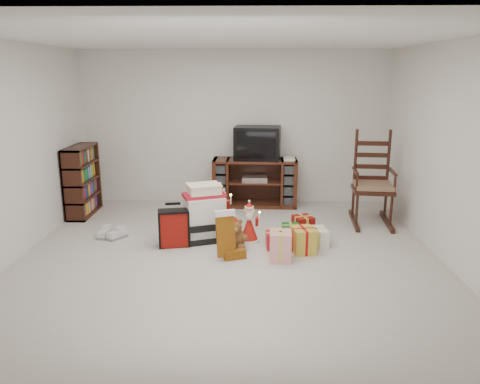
% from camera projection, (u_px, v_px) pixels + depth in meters
% --- Properties ---
extents(room, '(5.01, 5.01, 2.51)m').
position_uv_depth(room, '(229.00, 154.00, 5.30)').
color(room, beige).
rests_on(room, ground).
extents(tv_stand, '(1.37, 0.52, 0.78)m').
position_uv_depth(tv_stand, '(255.00, 182.00, 7.67)').
color(tv_stand, '#4B1F15').
rests_on(tv_stand, floor).
extents(bookshelf, '(0.29, 0.87, 1.06)m').
position_uv_depth(bookshelf, '(82.00, 182.00, 7.17)').
color(bookshelf, '#35140E').
rests_on(bookshelf, floor).
extents(rocking_chair, '(0.64, 0.97, 1.40)m').
position_uv_depth(rocking_chair, '(371.00, 190.00, 6.80)').
color(rocking_chair, '#35140E').
rests_on(rocking_chair, floor).
extents(gift_pile, '(0.69, 0.60, 0.74)m').
position_uv_depth(gift_pile, '(204.00, 216.00, 6.10)').
color(gift_pile, black).
rests_on(gift_pile, floor).
extents(red_suitcase, '(0.39, 0.26, 0.55)m').
position_uv_depth(red_suitcase, '(174.00, 228.00, 5.89)').
color(red_suitcase, maroon).
rests_on(red_suitcase, floor).
extents(stocking, '(0.30, 0.21, 0.60)m').
position_uv_depth(stocking, '(226.00, 235.00, 5.47)').
color(stocking, '#0B650E').
rests_on(stocking, floor).
extents(teddy_bear, '(0.25, 0.22, 0.37)m').
position_uv_depth(teddy_bear, '(235.00, 236.00, 5.84)').
color(teddy_bear, brown).
rests_on(teddy_bear, floor).
extents(santa_figurine, '(0.27, 0.25, 0.55)m').
position_uv_depth(santa_figurine, '(249.00, 226.00, 6.05)').
color(santa_figurine, '#AB1A12').
rests_on(santa_figurine, floor).
extents(mrs_claus_figurine, '(0.31, 0.29, 0.63)m').
position_uv_depth(mrs_claus_figurine, '(220.00, 210.00, 6.64)').
color(mrs_claus_figurine, '#AB1A12').
rests_on(mrs_claus_figurine, floor).
extents(sneaker_pair, '(0.39, 0.30, 0.10)m').
position_uv_depth(sneaker_pair, '(111.00, 234.00, 6.24)').
color(sneaker_pair, silver).
rests_on(sneaker_pair, floor).
extents(gift_cluster, '(0.82, 1.15, 0.28)m').
position_uv_depth(gift_cluster, '(295.00, 235.00, 5.92)').
color(gift_cluster, '#B41426').
rests_on(gift_cluster, floor).
extents(crt_television, '(0.77, 0.60, 0.53)m').
position_uv_depth(crt_television, '(257.00, 143.00, 7.52)').
color(crt_television, black).
rests_on(crt_television, tv_stand).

